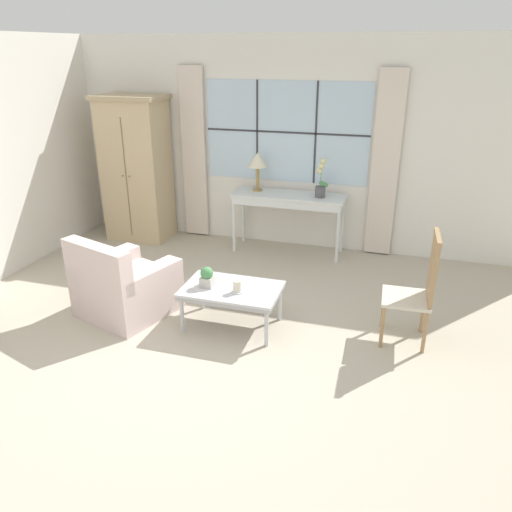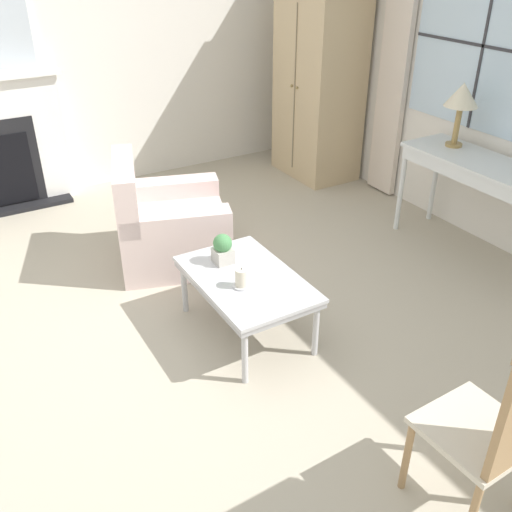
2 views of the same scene
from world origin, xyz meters
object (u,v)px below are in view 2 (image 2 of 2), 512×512
object	(u,v)px
armchair_upholstered	(169,228)
potted_plant_small	(223,249)
table_lamp	(462,98)
side_chair_wooden	(504,421)
armoire	(319,80)
coffee_table	(246,283)
console_table	(490,175)
pillar_candle	(242,279)

from	to	relation	value
armchair_upholstered	potted_plant_small	xyz separation A→B (m)	(0.93, 0.01, 0.26)
table_lamp	side_chair_wooden	distance (m)	2.98
armoire	potted_plant_small	world-z (taller)	armoire
armchair_upholstered	side_chair_wooden	xyz separation A→B (m)	(2.94, 0.29, 0.32)
armchair_upholstered	coffee_table	bearing A→B (deg)	2.60
console_table	coffee_table	size ratio (longest dim) A/B	1.56
side_chair_wooden	armoire	bearing A→B (deg)	154.54
side_chair_wooden	pillar_candle	bearing A→B (deg)	-169.29
side_chair_wooden	potted_plant_small	bearing A→B (deg)	-172.14
table_lamp	armchair_upholstered	size ratio (longest dim) A/B	0.49
coffee_table	potted_plant_small	distance (m)	0.29
potted_plant_small	pillar_candle	distance (m)	0.33
armoire	coffee_table	world-z (taller)	armoire
console_table	coffee_table	distance (m)	2.17
coffee_table	potted_plant_small	world-z (taller)	potted_plant_small
armoire	pillar_candle	world-z (taller)	armoire
armchair_upholstered	pillar_candle	bearing A→B (deg)	-1.27
console_table	armoire	bearing A→B (deg)	-178.94
console_table	potted_plant_small	world-z (taller)	console_table
console_table	armchair_upholstered	world-z (taller)	armchair_upholstered
armoire	console_table	size ratio (longest dim) A/B	1.35
armoire	coffee_table	size ratio (longest dim) A/B	2.11
potted_plant_small	table_lamp	bearing A→B (deg)	93.63
table_lamp	armchair_upholstered	bearing A→B (deg)	-109.27
armoire	potted_plant_small	distance (m)	2.92
side_chair_wooden	coffee_table	distance (m)	1.79
armchair_upholstered	potted_plant_small	distance (m)	0.97
armoire	armchair_upholstered	world-z (taller)	armoire
console_table	side_chair_wooden	distance (m)	2.56
coffee_table	pillar_candle	bearing A→B (deg)	-43.14
console_table	potted_plant_small	size ratio (longest dim) A/B	7.20
armchair_upholstered	table_lamp	bearing A→B (deg)	70.73
coffee_table	pillar_candle	world-z (taller)	pillar_candle
armchair_upholstered	coffee_table	xyz separation A→B (m)	(1.18, 0.05, 0.10)
console_table	potted_plant_small	distance (m)	2.22
armoire	potted_plant_small	xyz separation A→B (m)	(1.92, -2.15, -0.48)
potted_plant_small	coffee_table	bearing A→B (deg)	9.59
console_table	pillar_candle	size ratio (longest dim) A/B	10.89
side_chair_wooden	coffee_table	bearing A→B (deg)	-172.38
coffee_table	pillar_candle	distance (m)	0.16
side_chair_wooden	pillar_candle	xyz separation A→B (m)	(-1.68, -0.32, -0.11)
armchair_upholstered	coffee_table	world-z (taller)	armchair_upholstered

